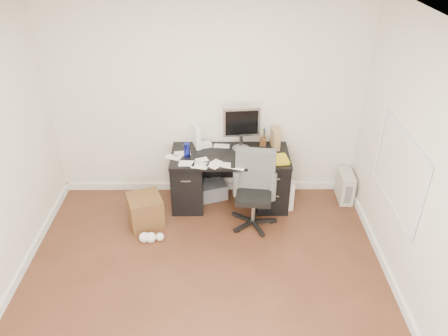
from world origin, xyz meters
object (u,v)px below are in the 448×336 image
(desk, at_px, (230,178))
(wicker_basket, at_px, (145,210))
(keyboard, at_px, (240,159))
(office_chair, at_px, (254,192))
(pc_tower, at_px, (345,186))
(lcd_monitor, at_px, (241,129))

(desk, distance_m, wicker_basket, 1.16)
(wicker_basket, bearing_deg, keyboard, 13.77)
(wicker_basket, bearing_deg, desk, 22.03)
(desk, bearing_deg, office_chair, -58.09)
(desk, bearing_deg, pc_tower, 3.42)
(desk, xyz_separation_m, office_chair, (0.28, -0.45, 0.09))
(keyboard, height_order, office_chair, office_chair)
(desk, distance_m, keyboard, 0.41)
(keyboard, bearing_deg, desk, 134.72)
(keyboard, bearing_deg, pc_tower, 12.24)
(pc_tower, height_order, wicker_basket, pc_tower)
(keyboard, relative_size, pc_tower, 1.06)
(office_chair, xyz_separation_m, pc_tower, (1.28, 0.55, -0.29))
(pc_tower, bearing_deg, wicker_basket, -166.96)
(office_chair, distance_m, pc_tower, 1.42)
(lcd_monitor, distance_m, office_chair, 0.82)
(office_chair, bearing_deg, keyboard, 123.82)
(keyboard, height_order, wicker_basket, keyboard)
(keyboard, distance_m, pc_tower, 1.56)
(desk, xyz_separation_m, lcd_monitor, (0.14, 0.13, 0.64))
(office_chair, xyz_separation_m, wicker_basket, (-1.34, 0.02, -0.29))
(keyboard, height_order, pc_tower, keyboard)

